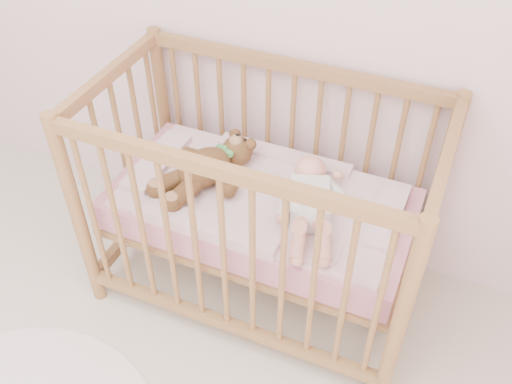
% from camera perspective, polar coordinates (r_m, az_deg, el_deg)
% --- Properties ---
extents(crib, '(1.36, 0.76, 1.00)m').
position_cam_1_polar(crib, '(2.34, 0.48, -1.43)').
color(crib, '#9E6C43').
rests_on(crib, floor).
extents(mattress, '(1.22, 0.62, 0.13)m').
position_cam_1_polar(mattress, '(2.35, 0.48, -1.70)').
color(mattress, pink).
rests_on(mattress, crib).
extents(blanket, '(1.10, 0.58, 0.06)m').
position_cam_1_polar(blanket, '(2.30, 0.49, -0.34)').
color(blanket, '#D391A0').
rests_on(blanket, mattress).
extents(baby, '(0.45, 0.63, 0.14)m').
position_cam_1_polar(baby, '(2.18, 5.45, -0.69)').
color(baby, white).
rests_on(baby, blanket).
extents(teddy_bear, '(0.54, 0.62, 0.14)m').
position_cam_1_polar(teddy_bear, '(2.31, -5.22, 2.49)').
color(teddy_bear, brown).
rests_on(teddy_bear, blanket).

